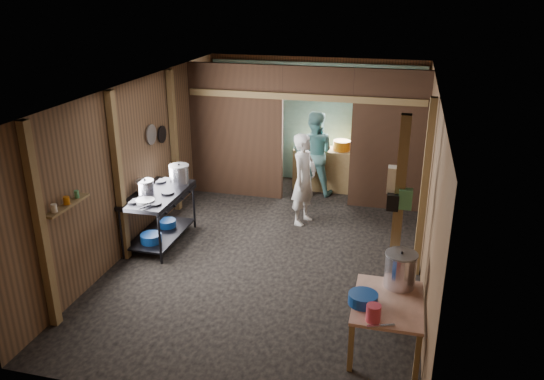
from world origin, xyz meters
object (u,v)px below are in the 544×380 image
(gas_range, at_px, (160,218))
(stock_pot, at_px, (400,271))
(prep_table, at_px, (386,325))
(stove_pot_large, at_px, (179,175))
(pink_bucket, at_px, (373,313))
(yellow_tub, at_px, (342,145))
(cook, at_px, (304,179))

(gas_range, height_order, stock_pot, stock_pot)
(gas_range, bearing_deg, prep_table, -27.10)
(stove_pot_large, xyz_separation_m, pink_bucket, (3.40, -2.81, -0.30))
(yellow_tub, bearing_deg, stove_pot_large, -131.71)
(yellow_tub, bearing_deg, gas_range, -128.89)
(yellow_tub, xyz_separation_m, cook, (-0.42, -1.78, -0.14))
(stock_pot, bearing_deg, stove_pot_large, 151.05)
(prep_table, height_order, yellow_tub, yellow_tub)
(stock_pot, height_order, pink_bucket, stock_pot)
(prep_table, bearing_deg, pink_bucket, -108.36)
(yellow_tub, bearing_deg, pink_bucket, -79.22)
(prep_table, xyz_separation_m, stock_pot, (0.11, 0.37, 0.52))
(prep_table, relative_size, pink_bucket, 5.63)
(prep_table, bearing_deg, yellow_tub, 103.18)
(stock_pot, xyz_separation_m, cook, (-1.71, 2.88, -0.02))
(gas_range, xyz_separation_m, yellow_tub, (2.53, 3.14, 0.51))
(gas_range, height_order, prep_table, gas_range)
(prep_table, xyz_separation_m, pink_bucket, (-0.14, -0.42, 0.41))
(prep_table, xyz_separation_m, stove_pot_large, (-3.54, 2.39, 0.71))
(stock_pot, bearing_deg, gas_range, 158.18)
(gas_range, height_order, yellow_tub, yellow_tub)
(cook, bearing_deg, yellow_tub, 4.34)
(prep_table, distance_m, pink_bucket, 0.60)
(pink_bucket, relative_size, yellow_tub, 0.54)
(stove_pot_large, height_order, cook, cook)
(gas_range, distance_m, stove_pot_large, 0.78)
(gas_range, bearing_deg, stove_pot_large, 70.83)
(stove_pot_large, distance_m, yellow_tub, 3.55)
(yellow_tub, bearing_deg, stock_pot, -74.60)
(cook, bearing_deg, stock_pot, -131.63)
(prep_table, bearing_deg, stock_pot, 74.13)
(stove_pot_large, relative_size, stock_pot, 0.76)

